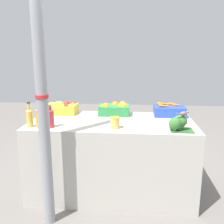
% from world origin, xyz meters
% --- Properties ---
extents(ground_plane, '(10.00, 10.00, 0.00)m').
position_xyz_m(ground_plane, '(0.00, 0.00, 0.00)').
color(ground_plane, slate).
extents(market_table, '(1.81, 0.88, 0.86)m').
position_xyz_m(market_table, '(0.00, 0.00, 0.43)').
color(market_table, '#B7B2A8').
rests_on(market_table, ground_plane).
extents(support_pole, '(0.11, 0.11, 2.24)m').
position_xyz_m(support_pole, '(-0.55, -0.62, 1.12)').
color(support_pole, gray).
rests_on(support_pole, ground_plane).
extents(apple_crate, '(0.37, 0.25, 0.15)m').
position_xyz_m(apple_crate, '(-0.64, 0.29, 0.92)').
color(apple_crate, gold).
rests_on(apple_crate, market_table).
extents(orange_crate, '(0.37, 0.25, 0.15)m').
position_xyz_m(orange_crate, '(0.01, 0.29, 0.93)').
color(orange_crate, '#2D8442').
rests_on(orange_crate, market_table).
extents(carrot_crate, '(0.37, 0.25, 0.15)m').
position_xyz_m(carrot_crate, '(0.67, 0.29, 0.92)').
color(carrot_crate, '#2847B7').
rests_on(carrot_crate, market_table).
extents(broccoli_pile, '(0.24, 0.18, 0.15)m').
position_xyz_m(broccoli_pile, '(0.68, -0.30, 0.93)').
color(broccoli_pile, '#2D602D').
rests_on(broccoli_pile, market_table).
extents(juice_bottle_golden, '(0.06, 0.06, 0.26)m').
position_xyz_m(juice_bottle_golden, '(-0.82, -0.30, 0.96)').
color(juice_bottle_golden, gold).
rests_on(juice_bottle_golden, market_table).
extents(juice_bottle_amber, '(0.07, 0.07, 0.27)m').
position_xyz_m(juice_bottle_amber, '(-0.72, -0.30, 0.97)').
color(juice_bottle_amber, gold).
rests_on(juice_bottle_amber, market_table).
extents(juice_bottle_ruby, '(0.07, 0.07, 0.24)m').
position_xyz_m(juice_bottle_ruby, '(-0.60, -0.30, 0.96)').
color(juice_bottle_ruby, '#B2333D').
rests_on(juice_bottle_ruby, market_table).
extents(pickle_jar, '(0.10, 0.10, 0.11)m').
position_xyz_m(pickle_jar, '(0.06, -0.28, 0.91)').
color(pickle_jar, '#DBBC56').
rests_on(pickle_jar, market_table).
extents(sparrow_bird, '(0.13, 0.07, 0.05)m').
position_xyz_m(sparrow_bird, '(0.72, -0.31, 1.03)').
color(sparrow_bird, '#4C3D2D').
rests_on(sparrow_bird, broccoli_pile).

